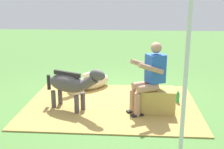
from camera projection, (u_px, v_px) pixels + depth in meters
name	position (u px, v px, depth m)	size (l,w,h in m)	color
ground_plane	(113.00, 101.00, 6.13)	(24.00, 24.00, 0.00)	#4C7A38
hay_patch	(111.00, 105.00, 5.89)	(3.41, 2.57, 0.02)	#AD8C47
hay_bale	(157.00, 101.00, 5.50)	(0.65, 0.46, 0.46)	tan
person_seated	(150.00, 75.00, 5.32)	(0.72, 0.59, 1.34)	tan
pony_standing	(71.00, 84.00, 5.51)	(1.25, 0.76, 0.89)	#4C4747
pony_lying	(90.00, 82.00, 6.80)	(1.09, 1.18, 0.42)	beige
soda_bottle	(178.00, 97.00, 5.95)	(0.07, 0.07, 0.28)	#268C3F
tent_pole_left	(186.00, 73.00, 3.82)	(0.06, 0.06, 2.37)	silver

